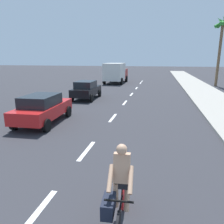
{
  "coord_description": "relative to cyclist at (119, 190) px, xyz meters",
  "views": [
    {
      "loc": [
        2.58,
        0.95,
        3.45
      ],
      "look_at": [
        0.58,
        10.05,
        1.1
      ],
      "focal_mm": 34.16,
      "sensor_mm": 36.0,
      "label": 1
    }
  ],
  "objects": [
    {
      "name": "ground_plane",
      "position": [
        -1.89,
        15.27,
        -0.83
      ],
      "size": [
        160.0,
        160.0,
        0.0
      ],
      "primitive_type": "plane",
      "color": "#2D2D33"
    },
    {
      "name": "sidewalk_strip",
      "position": [
        5.25,
        17.27,
        -0.76
      ],
      "size": [
        3.6,
        80.0,
        0.14
      ],
      "primitive_type": "cube",
      "color": "#9E998E",
      "rests_on": "ground"
    },
    {
      "name": "lane_stripe_1",
      "position": [
        -1.89,
        -0.12,
        -0.83
      ],
      "size": [
        0.16,
        1.8,
        0.01
      ],
      "primitive_type": "cube",
      "color": "white",
      "rests_on": "ground"
    },
    {
      "name": "lane_stripe_2",
      "position": [
        -1.89,
        3.42,
        -0.83
      ],
      "size": [
        0.16,
        1.8,
        0.01
      ],
      "primitive_type": "cube",
      "color": "white",
      "rests_on": "ground"
    },
    {
      "name": "lane_stripe_3",
      "position": [
        -1.89,
        8.2,
        -0.83
      ],
      "size": [
        0.16,
        1.8,
        0.01
      ],
      "primitive_type": "cube",
      "color": "white",
      "rests_on": "ground"
    },
    {
      "name": "lane_stripe_4",
      "position": [
        -1.89,
        12.79,
        -0.83
      ],
      "size": [
        0.16,
        1.8,
        0.01
      ],
      "primitive_type": "cube",
      "color": "white",
      "rests_on": "ground"
    },
    {
      "name": "lane_stripe_5",
      "position": [
        -1.89,
        16.98,
        -0.83
      ],
      "size": [
        0.16,
        1.8,
        0.01
      ],
      "primitive_type": "cube",
      "color": "white",
      "rests_on": "ground"
    },
    {
      "name": "lane_stripe_6",
      "position": [
        -1.89,
        21.63,
        -0.83
      ],
      "size": [
        0.16,
        1.8,
        0.01
      ],
      "primitive_type": "cube",
      "color": "white",
      "rests_on": "ground"
    },
    {
      "name": "lane_stripe_7",
      "position": [
        -1.89,
        27.18,
        -0.83
      ],
      "size": [
        0.16,
        1.8,
        0.01
      ],
      "primitive_type": "cube",
      "color": "white",
      "rests_on": "ground"
    },
    {
      "name": "lane_stripe_8",
      "position": [
        -1.89,
        29.68,
        -0.83
      ],
      "size": [
        0.16,
        1.8,
        0.01
      ],
      "primitive_type": "cube",
      "color": "white",
      "rests_on": "ground"
    },
    {
      "name": "cyclist",
      "position": [
        0.0,
        0.0,
        0.0
      ],
      "size": [
        0.65,
        1.71,
        1.82
      ],
      "rotation": [
        0.0,
        0.0,
        3.21
      ],
      "color": "black",
      "rests_on": "ground"
    },
    {
      "name": "parked_car_red",
      "position": [
        -5.41,
        6.41,
        0.01
      ],
      "size": [
        2.07,
        4.22,
        1.57
      ],
      "rotation": [
        0.0,
        0.0,
        0.04
      ],
      "color": "red",
      "rests_on": "ground"
    },
    {
      "name": "parked_car_black",
      "position": [
        -5.45,
        13.72,
        0.01
      ],
      "size": [
        1.92,
        4.0,
        1.57
      ],
      "rotation": [
        0.0,
        0.0,
        0.02
      ],
      "color": "black",
      "rests_on": "ground"
    },
    {
      "name": "delivery_truck",
      "position": [
        -5.41,
        26.44,
        0.67
      ],
      "size": [
        2.76,
        6.28,
        2.8
      ],
      "rotation": [
        0.0,
        0.0,
        -0.02
      ],
      "color": "maroon",
      "rests_on": "ground"
    },
    {
      "name": "palm_tree_far",
      "position": [
        7.77,
        25.56,
        5.84
      ],
      "size": [
        1.86,
        1.93,
        8.45
      ],
      "color": "brown",
      "rests_on": "ground"
    }
  ]
}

